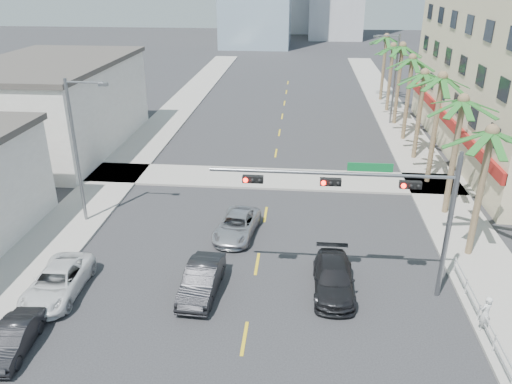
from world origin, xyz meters
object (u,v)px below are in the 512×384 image
car_lane_center (237,225)px  pedestrian (485,313)px  car_parked_mid (14,339)px  car_lane_right (333,278)px  car_parked_far (57,282)px  traffic_signal_mast (380,199)px  car_lane_left (202,280)px

car_lane_center → pedestrian: pedestrian is taller
car_parked_mid → car_lane_right: 14.47m
car_parked_far → car_parked_mid: bearing=-91.9°
car_parked_far → car_lane_center: size_ratio=1.07×
pedestrian → car_lane_right: bearing=-52.0°
traffic_signal_mast → car_lane_left: size_ratio=2.51×
car_parked_far → car_lane_left: car_lane_left is taller
car_lane_right → pedestrian: size_ratio=2.86×
traffic_signal_mast → car_lane_right: traffic_signal_mast is taller
traffic_signal_mast → car_lane_center: (-7.28, 5.15, -4.42)m
car_parked_far → pedestrian: size_ratio=2.94×
car_lane_right → car_parked_far: bearing=-173.3°
traffic_signal_mast → car_parked_mid: (-15.18, -5.58, -4.45)m
car_lane_center → pedestrian: (11.80, -7.70, 0.35)m
car_lane_left → pedestrian: pedestrian is taller
car_lane_center → car_parked_mid: bearing=-119.0°
traffic_signal_mast → pedestrian: traffic_signal_mast is taller
car_parked_mid → pedestrian: 19.93m
car_parked_mid → traffic_signal_mast: bearing=15.6°
car_lane_center → car_lane_right: size_ratio=0.97×
car_parked_mid → car_lane_left: bearing=29.8°
car_parked_far → car_lane_center: (7.90, 6.73, -0.04)m
traffic_signal_mast → car_lane_right: (-1.83, -0.02, -4.36)m
car_lane_left → car_lane_right: 6.46m
car_parked_far → car_lane_right: (13.36, 1.56, 0.01)m
pedestrian → car_parked_mid: bearing=-21.5°
traffic_signal_mast → car_parked_mid: bearing=-159.8°
car_parked_far → pedestrian: bearing=-4.8°
car_lane_center → pedestrian: size_ratio=2.76×
car_lane_center → car_lane_left: bearing=-91.7°
car_parked_mid → car_parked_far: size_ratio=0.74×
car_parked_mid → pedestrian: pedestrian is taller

